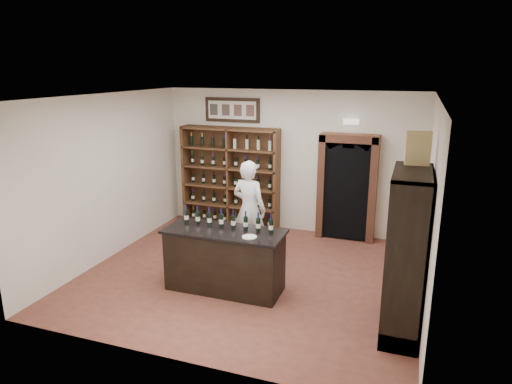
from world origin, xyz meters
TOP-DOWN VIEW (x-y plane):
  - floor at (0.00, 0.00)m, footprint 5.50×5.50m
  - ceiling at (0.00, 0.00)m, footprint 5.50×5.50m
  - wall_back at (0.00, 2.50)m, footprint 5.50×0.04m
  - wall_left at (-2.75, 0.00)m, footprint 0.04×5.00m
  - wall_right at (2.75, 0.00)m, footprint 0.04×5.00m
  - wine_shelf at (-1.30, 2.33)m, footprint 2.20×0.38m
  - framed_picture at (-1.30, 2.47)m, footprint 1.25×0.04m
  - arched_doorway at (1.25, 2.33)m, footprint 1.17×0.35m
  - emergency_light at (1.25, 2.42)m, footprint 0.30×0.10m
  - tasting_counter at (-0.20, -0.60)m, footprint 1.88×0.78m
  - counter_bottle_0 at (-0.92, -0.47)m, footprint 0.07×0.07m
  - counter_bottle_1 at (-0.71, -0.47)m, footprint 0.07×0.07m
  - counter_bottle_2 at (-0.51, -0.47)m, footprint 0.07×0.07m
  - counter_bottle_3 at (-0.30, -0.47)m, footprint 0.07×0.07m
  - counter_bottle_4 at (-0.10, -0.47)m, footprint 0.07×0.07m
  - counter_bottle_5 at (0.11, -0.47)m, footprint 0.07×0.07m
  - counter_bottle_6 at (0.31, -0.47)m, footprint 0.07×0.07m
  - counter_bottle_7 at (0.52, -0.47)m, footprint 0.07×0.07m
  - side_cabinet at (2.52, -0.90)m, footprint 0.48×1.20m
  - shopkeeper at (-0.30, 0.80)m, footprint 0.74×0.56m
  - plate at (0.28, -0.77)m, footprint 0.22×0.22m
  - wine_crate at (2.52, -0.50)m, footprint 0.32×0.16m

SIDE VIEW (x-z plane):
  - floor at x=0.00m, z-range 0.00..0.00m
  - tasting_counter at x=-0.20m, z-range -0.01..0.99m
  - side_cabinet at x=2.52m, z-range -0.35..1.85m
  - shopkeeper at x=-0.30m, z-range 0.00..1.83m
  - plate at x=0.28m, z-range 1.00..1.02m
  - wine_shelf at x=-1.30m, z-range 0.00..2.20m
  - counter_bottle_0 at x=-0.92m, z-range 0.96..1.26m
  - counter_bottle_1 at x=-0.71m, z-range 0.96..1.26m
  - counter_bottle_2 at x=-0.51m, z-range 0.96..1.26m
  - counter_bottle_3 at x=-0.30m, z-range 0.96..1.26m
  - counter_bottle_4 at x=-0.10m, z-range 0.96..1.26m
  - counter_bottle_5 at x=0.11m, z-range 0.96..1.26m
  - counter_bottle_6 at x=0.31m, z-range 0.96..1.26m
  - counter_bottle_7 at x=0.52m, z-range 0.96..1.26m
  - arched_doorway at x=1.25m, z-range 0.05..2.22m
  - wall_back at x=0.00m, z-range 0.00..3.00m
  - wall_left at x=-2.75m, z-range 0.00..3.00m
  - wall_right at x=2.75m, z-range 0.00..3.00m
  - emergency_light at x=1.25m, z-range 2.35..2.45m
  - wine_crate at x=2.52m, z-range 2.20..2.64m
  - framed_picture at x=-1.30m, z-range 2.29..2.81m
  - ceiling at x=0.00m, z-range 3.00..3.00m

